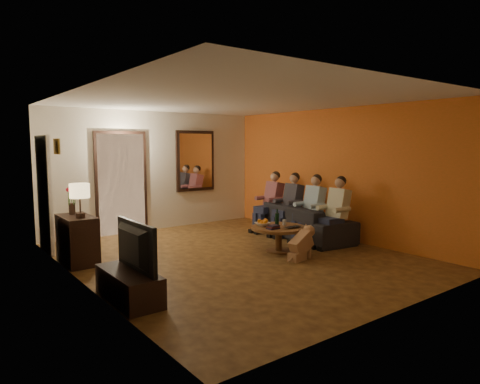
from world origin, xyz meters
TOP-DOWN VIEW (x-y plane):
  - floor at (0.00, 0.00)m, footprint 5.00×6.00m
  - ceiling at (0.00, 0.00)m, footprint 5.00×6.00m
  - back_wall at (0.00, 3.00)m, footprint 5.00×0.02m
  - front_wall at (0.00, -3.00)m, footprint 5.00×0.02m
  - left_wall at (-2.50, 0.00)m, footprint 0.02×6.00m
  - right_wall at (2.50, 0.00)m, footprint 0.02×6.00m
  - orange_accent at (2.49, 0.00)m, footprint 0.01×6.00m
  - kitchen_doorway at (-0.80, 2.98)m, footprint 1.00×0.06m
  - door_trim at (-0.80, 2.97)m, footprint 1.12×0.04m
  - fridge_glimpse at (-0.55, 2.98)m, footprint 0.45×0.03m
  - mirror_frame at (1.00, 2.96)m, footprint 1.00×0.05m
  - mirror_glass at (1.00, 2.93)m, footprint 0.86×0.02m
  - white_door at (-2.46, 2.30)m, footprint 0.06×0.85m
  - framed_art at (-2.47, 1.30)m, footprint 0.03×0.28m
  - art_canvas at (-2.46, 1.30)m, footprint 0.01×0.22m
  - dresser at (-2.25, 1.20)m, footprint 0.45×0.86m
  - table_lamp at (-2.25, 0.98)m, footprint 0.30×0.30m
  - flower_vase at (-2.25, 1.42)m, footprint 0.14×0.14m
  - tv_stand at (-2.25, -0.85)m, footprint 0.45×1.10m
  - tv at (-2.25, -0.85)m, footprint 1.03×0.13m
  - sofa at (2.00, 0.39)m, footprint 2.37×1.23m
  - person_a at (1.90, -0.51)m, footprint 0.60×0.40m
  - person_b at (1.90, 0.09)m, footprint 0.60×0.40m
  - person_c at (1.90, 0.69)m, footprint 0.60×0.40m
  - person_d at (1.90, 1.29)m, footprint 0.60×0.40m
  - dog at (0.74, -0.78)m, footprint 0.59×0.33m
  - coffee_table at (0.79, -0.18)m, footprint 1.11×1.11m
  - bowl at (0.61, 0.04)m, footprint 0.26×0.26m
  - oranges at (0.61, 0.04)m, footprint 0.20×0.20m
  - wine_bottle at (0.84, -0.08)m, footprint 0.07×0.07m
  - wine_glass at (0.97, -0.13)m, footprint 0.06×0.06m
  - book_stack at (0.57, -0.28)m, footprint 0.20×0.15m
  - laptop at (0.89, -0.46)m, footprint 0.34×0.23m

SIDE VIEW (x-z plane):
  - floor at x=0.00m, z-range -0.01..0.01m
  - tv_stand at x=-2.25m, z-range 0.00..0.37m
  - coffee_table at x=0.79m, z-range 0.00..0.45m
  - dog at x=0.74m, z-range 0.00..0.56m
  - sofa at x=2.00m, z-range 0.00..0.66m
  - dresser at x=-2.25m, z-range 0.00..0.76m
  - laptop at x=0.89m, z-range 0.45..0.48m
  - bowl at x=0.61m, z-range 0.45..0.51m
  - book_stack at x=0.57m, z-range 0.45..0.52m
  - wine_glass at x=0.97m, z-range 0.45..0.55m
  - oranges at x=0.61m, z-range 0.51..0.59m
  - person_a at x=1.90m, z-range 0.00..1.20m
  - person_b at x=1.90m, z-range 0.00..1.20m
  - person_c at x=1.90m, z-range 0.00..1.20m
  - person_d at x=1.90m, z-range 0.00..1.20m
  - wine_bottle at x=0.84m, z-range 0.45..0.76m
  - tv at x=-2.25m, z-range 0.37..0.96m
  - fridge_glimpse at x=-0.55m, z-range 0.05..1.75m
  - flower_vase at x=-2.25m, z-range 0.76..1.20m
  - white_door at x=-2.46m, z-range 0.00..2.04m
  - table_lamp at x=-2.25m, z-range 0.76..1.30m
  - kitchen_doorway at x=-0.80m, z-range 0.00..2.10m
  - door_trim at x=-0.80m, z-range -0.06..2.16m
  - back_wall at x=0.00m, z-range 0.00..2.60m
  - front_wall at x=0.00m, z-range 0.00..2.60m
  - left_wall at x=-2.50m, z-range 0.00..2.60m
  - right_wall at x=2.50m, z-range 0.00..2.60m
  - orange_accent at x=2.49m, z-range 0.00..2.60m
  - mirror_frame at x=1.00m, z-range 0.80..2.20m
  - mirror_glass at x=1.00m, z-range 0.87..2.13m
  - framed_art at x=-2.47m, z-range 1.73..1.97m
  - art_canvas at x=-2.46m, z-range 1.76..1.94m
  - ceiling at x=0.00m, z-range 2.60..2.60m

